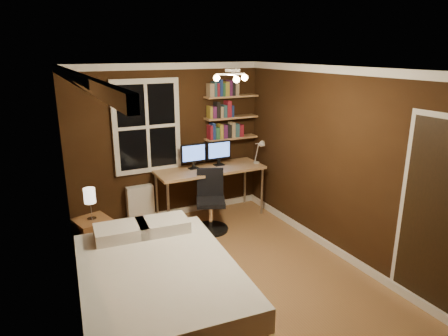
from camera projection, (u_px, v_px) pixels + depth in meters
name	position (u px, v px, depth m)	size (l,w,h in m)	color
floor	(228.00, 274.00, 4.98)	(4.20, 4.20, 0.00)	#93623A
wall_back	(168.00, 143.00, 6.43)	(3.20, 0.04, 2.50)	black
wall_left	(84.00, 202.00, 3.94)	(0.04, 4.20, 2.50)	black
wall_right	(335.00, 162.00, 5.32)	(0.04, 4.20, 2.50)	black
ceiling	(228.00, 68.00, 4.27)	(3.20, 4.20, 0.02)	white
window	(147.00, 127.00, 6.16)	(1.06, 0.06, 1.46)	silver
door	(437.00, 221.00, 4.05)	(0.03, 0.82, 2.05)	black
ceiling_fixture	(233.00, 78.00, 4.22)	(0.44, 0.44, 0.18)	beige
bookshelf_lower	(231.00, 138.00, 6.79)	(0.92, 0.22, 0.03)	#A87A51
books_row_lower	(231.00, 130.00, 6.75)	(0.54, 0.16, 0.23)	maroon
bookshelf_middle	(231.00, 117.00, 6.69)	(0.92, 0.22, 0.03)	#A87A51
books_row_middle	(231.00, 110.00, 6.65)	(0.42, 0.16, 0.23)	navy
bookshelf_upper	(231.00, 96.00, 6.59)	(0.92, 0.22, 0.03)	#A87A51
books_row_upper	(231.00, 88.00, 6.55)	(0.54, 0.16, 0.23)	#275C37
bed	(159.00, 288.00, 4.15)	(1.70, 2.24, 0.72)	brown
nightstand	(94.00, 237.00, 5.36)	(0.43, 0.43, 0.53)	brown
bedside_lamp	(90.00, 204.00, 5.23)	(0.15, 0.15, 0.43)	beige
radiator	(141.00, 205.00, 6.36)	(0.42, 0.15, 0.63)	silver
desk	(210.00, 172.00, 6.50)	(1.77, 0.66, 0.84)	#A87A51
monitor_left	(193.00, 156.00, 6.40)	(0.43, 0.12, 0.41)	black
monitor_right	(219.00, 153.00, 6.59)	(0.43, 0.12, 0.41)	black
desk_lamp	(259.00, 151.00, 6.65)	(0.14, 0.32, 0.44)	silver
office_chair	(211.00, 208.00, 6.13)	(0.56, 0.56, 0.95)	black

